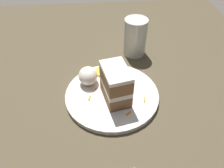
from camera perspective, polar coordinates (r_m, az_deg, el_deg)
name	(u,v)px	position (r m, az deg, el deg)	size (l,w,h in m)	color
ground_plane	(117,100)	(0.67, 1.25, -4.09)	(6.00, 6.00, 0.00)	#4C4742
dining_table	(117,95)	(0.66, 1.27, -2.95)	(1.29, 1.08, 0.04)	#4C422D
plate	(112,95)	(0.62, 0.00, -2.83)	(0.26, 0.26, 0.01)	silver
cake_slice	(116,84)	(0.57, 0.98, -0.06)	(0.11, 0.08, 0.10)	brown
cream_dollop	(88,76)	(0.64, -6.31, 2.14)	(0.06, 0.06, 0.05)	silver
orange_garnish	(104,71)	(0.68, -2.01, 3.33)	(0.06, 0.06, 0.01)	orange
carrot_shreds_scatter	(117,88)	(0.63, 1.22, -1.01)	(0.17, 0.16, 0.00)	orange
drinking_glass	(135,39)	(0.77, 6.01, 11.53)	(0.08, 0.08, 0.13)	beige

